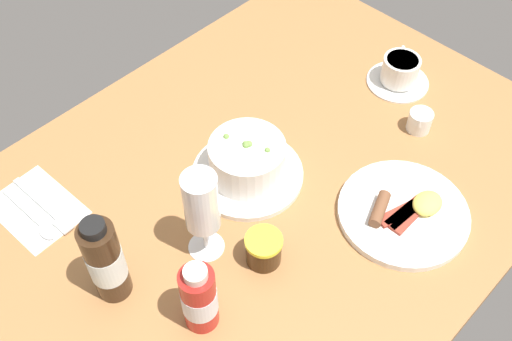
{
  "coord_description": "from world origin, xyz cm",
  "views": [
    {
      "loc": [
        52.88,
        47.17,
        88.83
      ],
      "look_at": [
        3.71,
        -0.8,
        4.19
      ],
      "focal_mm": 42.4,
      "sensor_mm": 36.0,
      "label": 1
    }
  ],
  "objects_px": {
    "porridge_bowl": "(247,162)",
    "sauce_bottle_brown": "(105,261)",
    "cutlery_setting": "(37,210)",
    "breakfast_plate": "(404,212)",
    "coffee_cup": "(400,72)",
    "sauce_bottle_red": "(199,298)",
    "wine_glass": "(201,205)",
    "jam_jar": "(264,249)",
    "creamer_jug": "(420,121)"
  },
  "relations": [
    {
      "from": "cutlery_setting",
      "to": "wine_glass",
      "type": "height_order",
      "value": "wine_glass"
    },
    {
      "from": "porridge_bowl",
      "to": "creamer_jug",
      "type": "bearing_deg",
      "value": 153.97
    },
    {
      "from": "breakfast_plate",
      "to": "sauce_bottle_brown",
      "type": "bearing_deg",
      "value": -29.36
    },
    {
      "from": "coffee_cup",
      "to": "sauce_bottle_red",
      "type": "xyz_separation_m",
      "value": [
        0.66,
        0.1,
        0.04
      ]
    },
    {
      "from": "sauce_bottle_brown",
      "to": "breakfast_plate",
      "type": "distance_m",
      "value": 0.52
    },
    {
      "from": "porridge_bowl",
      "to": "jam_jar",
      "type": "bearing_deg",
      "value": 53.43
    },
    {
      "from": "sauce_bottle_brown",
      "to": "creamer_jug",
      "type": "bearing_deg",
      "value": 166.94
    },
    {
      "from": "creamer_jug",
      "to": "wine_glass",
      "type": "xyz_separation_m",
      "value": [
        0.48,
        -0.1,
        0.1
      ]
    },
    {
      "from": "coffee_cup",
      "to": "sauce_bottle_brown",
      "type": "height_order",
      "value": "sauce_bottle_brown"
    },
    {
      "from": "jam_jar",
      "to": "breakfast_plate",
      "type": "height_order",
      "value": "jam_jar"
    },
    {
      "from": "wine_glass",
      "to": "jam_jar",
      "type": "distance_m",
      "value": 0.14
    },
    {
      "from": "wine_glass",
      "to": "coffee_cup",
      "type": "bearing_deg",
      "value": -178.96
    },
    {
      "from": "breakfast_plate",
      "to": "coffee_cup",
      "type": "bearing_deg",
      "value": -142.37
    },
    {
      "from": "sauce_bottle_brown",
      "to": "breakfast_plate",
      "type": "xyz_separation_m",
      "value": [
        -0.45,
        0.25,
        -0.08
      ]
    },
    {
      "from": "porridge_bowl",
      "to": "coffee_cup",
      "type": "xyz_separation_m",
      "value": [
        -0.41,
        0.05,
        -0.01
      ]
    },
    {
      "from": "porridge_bowl",
      "to": "cutlery_setting",
      "type": "bearing_deg",
      "value": -33.91
    },
    {
      "from": "breakfast_plate",
      "to": "cutlery_setting",
      "type": "bearing_deg",
      "value": -46.59
    },
    {
      "from": "wine_glass",
      "to": "breakfast_plate",
      "type": "relative_size",
      "value": 0.81
    },
    {
      "from": "porridge_bowl",
      "to": "coffee_cup",
      "type": "relative_size",
      "value": 1.58
    },
    {
      "from": "sauce_bottle_brown",
      "to": "coffee_cup",
      "type": "bearing_deg",
      "value": 176.95
    },
    {
      "from": "wine_glass",
      "to": "sauce_bottle_brown",
      "type": "relative_size",
      "value": 1.02
    },
    {
      "from": "porridge_bowl",
      "to": "sauce_bottle_red",
      "type": "height_order",
      "value": "sauce_bottle_red"
    },
    {
      "from": "coffee_cup",
      "to": "sauce_bottle_brown",
      "type": "relative_size",
      "value": 0.72
    },
    {
      "from": "creamer_jug",
      "to": "wine_glass",
      "type": "distance_m",
      "value": 0.5
    },
    {
      "from": "cutlery_setting",
      "to": "coffee_cup",
      "type": "distance_m",
      "value": 0.77
    },
    {
      "from": "porridge_bowl",
      "to": "cutlery_setting",
      "type": "distance_m",
      "value": 0.39
    },
    {
      "from": "jam_jar",
      "to": "coffee_cup",
      "type": "bearing_deg",
      "value": -169.42
    },
    {
      "from": "breakfast_plate",
      "to": "creamer_jug",
      "type": "bearing_deg",
      "value": -151.84
    },
    {
      "from": "sauce_bottle_red",
      "to": "cutlery_setting",
      "type": "bearing_deg",
      "value": -79.8
    },
    {
      "from": "porridge_bowl",
      "to": "wine_glass",
      "type": "bearing_deg",
      "value": 20.26
    },
    {
      "from": "cutlery_setting",
      "to": "sauce_bottle_brown",
      "type": "distance_m",
      "value": 0.24
    },
    {
      "from": "jam_jar",
      "to": "wine_glass",
      "type": "bearing_deg",
      "value": -58.96
    },
    {
      "from": "cutlery_setting",
      "to": "sauce_bottle_brown",
      "type": "height_order",
      "value": "sauce_bottle_brown"
    },
    {
      "from": "sauce_bottle_red",
      "to": "wine_glass",
      "type": "bearing_deg",
      "value": -135.58
    },
    {
      "from": "cutlery_setting",
      "to": "porridge_bowl",
      "type": "bearing_deg",
      "value": 146.09
    },
    {
      "from": "coffee_cup",
      "to": "breakfast_plate",
      "type": "bearing_deg",
      "value": 37.63
    },
    {
      "from": "coffee_cup",
      "to": "jam_jar",
      "type": "xyz_separation_m",
      "value": [
        0.52,
        0.1,
        0.0
      ]
    },
    {
      "from": "coffee_cup",
      "to": "creamer_jug",
      "type": "relative_size",
      "value": 2.33
    },
    {
      "from": "porridge_bowl",
      "to": "sauce_bottle_brown",
      "type": "bearing_deg",
      "value": 1.78
    },
    {
      "from": "cutlery_setting",
      "to": "breakfast_plate",
      "type": "relative_size",
      "value": 0.73
    },
    {
      "from": "porridge_bowl",
      "to": "cutlery_setting",
      "type": "relative_size",
      "value": 1.22
    },
    {
      "from": "porridge_bowl",
      "to": "coffee_cup",
      "type": "bearing_deg",
      "value": 173.23
    },
    {
      "from": "jam_jar",
      "to": "breakfast_plate",
      "type": "distance_m",
      "value": 0.27
    },
    {
      "from": "cutlery_setting",
      "to": "coffee_cup",
      "type": "xyz_separation_m",
      "value": [
        -0.73,
        0.26,
        0.03
      ]
    },
    {
      "from": "coffee_cup",
      "to": "porridge_bowl",
      "type": "bearing_deg",
      "value": -6.77
    },
    {
      "from": "porridge_bowl",
      "to": "cutlery_setting",
      "type": "xyz_separation_m",
      "value": [
        0.32,
        -0.21,
        -0.04
      ]
    },
    {
      "from": "porridge_bowl",
      "to": "sauce_bottle_brown",
      "type": "distance_m",
      "value": 0.32
    },
    {
      "from": "porridge_bowl",
      "to": "wine_glass",
      "type": "xyz_separation_m",
      "value": [
        0.16,
        0.06,
        0.08
      ]
    },
    {
      "from": "coffee_cup",
      "to": "breakfast_plate",
      "type": "relative_size",
      "value": 0.57
    },
    {
      "from": "porridge_bowl",
      "to": "creamer_jug",
      "type": "distance_m",
      "value": 0.36
    }
  ]
}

